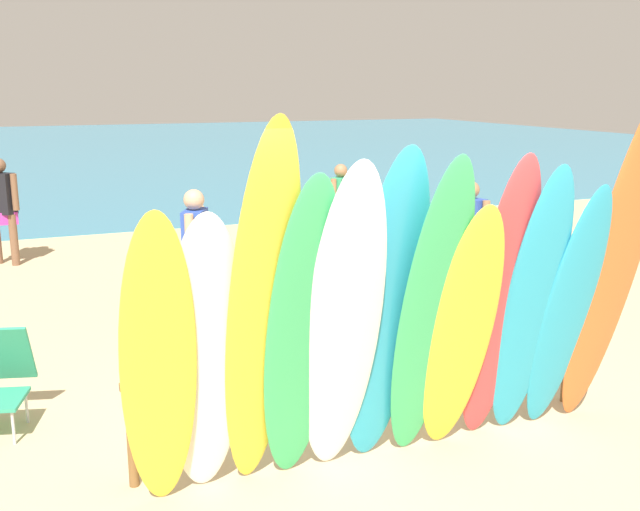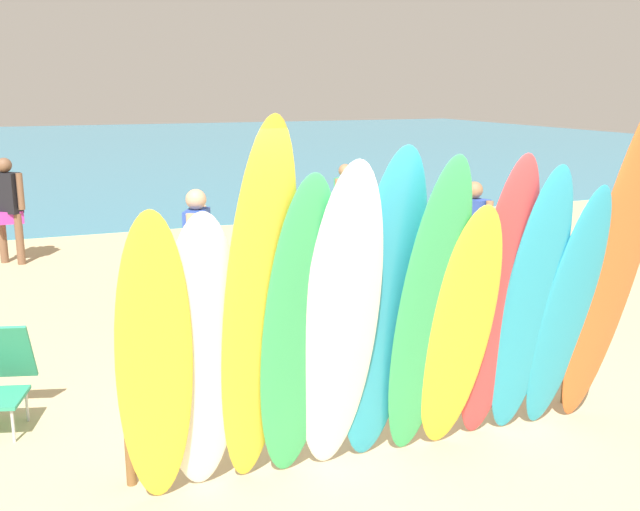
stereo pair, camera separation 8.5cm
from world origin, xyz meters
The scene contains 19 objects.
ground centered at (0.00, 14.00, 0.00)m, with size 60.00×60.00×0.00m, color tan.
ocean_water centered at (0.00, 29.37, 0.01)m, with size 60.00×40.00×0.02m, color teal.
surfboard_rack centered at (0.00, 0.00, 0.63)m, with size 3.87×0.07×0.78m.
surfboard_yellow_0 centered at (-1.74, -0.44, 1.03)m, with size 0.48×0.06×2.09m, color yellow.
surfboard_white_1 centered at (-1.43, -0.40, 1.01)m, with size 0.53×0.07×2.07m, color white.
surfboard_yellow_2 centered at (-1.07, -0.50, 1.30)m, with size 0.48×0.07×2.66m, color yellow.
surfboard_green_3 centered at (-0.80, -0.49, 1.12)m, with size 0.51×0.06×2.30m, color #38B266.
surfboard_white_4 centered at (-0.51, -0.52, 1.16)m, with size 0.54×0.07×2.39m, color white.
surfboard_teal_5 centered at (-0.15, -0.45, 1.19)m, with size 0.58×0.07×2.42m, color #289EC6.
surfboard_green_6 centered at (0.16, -0.53, 1.16)m, with size 0.50×0.06×2.39m, color #38B266.
surfboard_yellow_7 centered at (0.44, -0.50, 0.99)m, with size 0.54×0.08×2.03m, color yellow.
surfboard_red_8 centered at (0.79, -0.45, 1.15)m, with size 0.48×0.08×2.34m, color #D13D42.
surfboard_teal_9 centered at (1.05, -0.49, 1.11)m, with size 0.46×0.07×2.28m, color #289EC6.
surfboard_teal_10 centered at (1.39, -0.50, 1.03)m, with size 0.47×0.07×2.12m, color #289EC6.
surfboard_orange_11 centered at (1.77, -0.55, 1.41)m, with size 0.56×0.08×2.88m, color orange.
beachgoer_photographing centered at (2.26, 5.82, 0.88)m, with size 0.47×0.40×1.53m.
beachgoer_by_water centered at (2.77, 2.94, 0.91)m, with size 0.41×0.57×1.57m.
beachgoer_midbeach centered at (-0.72, 2.99, 0.95)m, with size 0.43×0.57×1.65m.
beachgoer_near_rack centered at (-2.73, 7.43, 0.96)m, with size 0.50×0.45×1.66m.
Camera 1 is at (-2.44, -4.82, 2.74)m, focal length 41.47 mm.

